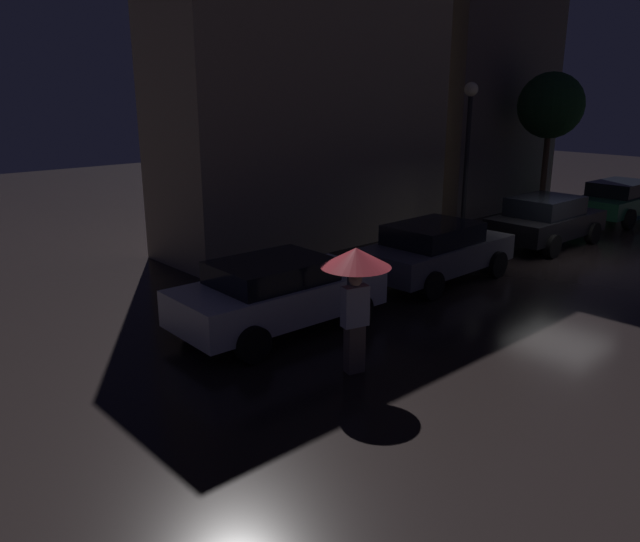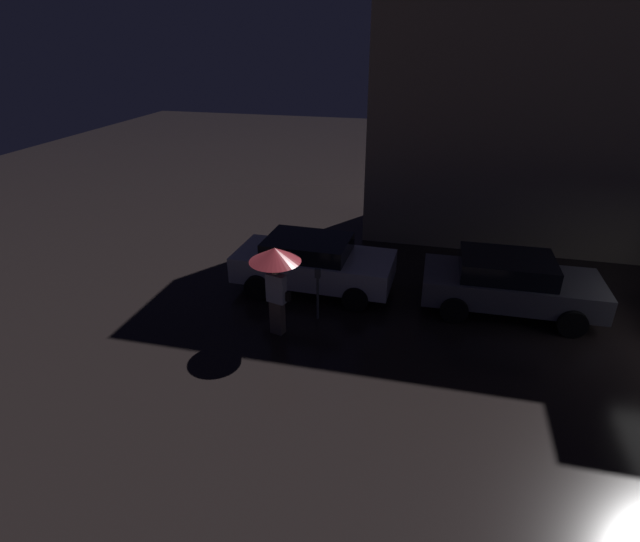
{
  "view_description": "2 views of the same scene",
  "coord_description": "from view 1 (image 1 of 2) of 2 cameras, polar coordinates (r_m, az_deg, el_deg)",
  "views": [
    {
      "loc": [
        -16.15,
        -7.63,
        4.49
      ],
      "look_at": [
        -8.95,
        0.28,
        1.38
      ],
      "focal_mm": 35.0,
      "sensor_mm": 36.0,
      "label": 1
    },
    {
      "loc": [
        -6.09,
        -10.24,
        6.29
      ],
      "look_at": [
        -8.64,
        0.12,
        1.12
      ],
      "focal_mm": 28.0,
      "sensor_mm": 36.0,
      "label": 2
    }
  ],
  "objects": [
    {
      "name": "parked_car_black",
      "position": [
        19.78,
        19.94,
        4.4
      ],
      "size": [
        4.01,
        2.0,
        1.48
      ],
      "rotation": [
        0.0,
        0.0,
        -0.02
      ],
      "color": "black",
      "rests_on": "ground"
    },
    {
      "name": "building_facade_left",
      "position": [
        18.83,
        -1.04,
        16.2
      ],
      "size": [
        9.35,
        3.0,
        8.97
      ],
      "color": "gray",
      "rests_on": "ground"
    },
    {
      "name": "street_tree",
      "position": [
        23.65,
        20.35,
        13.95
      ],
      "size": [
        2.25,
        2.25,
        5.11
      ],
      "color": "#473323",
      "rests_on": "ground"
    },
    {
      "name": "street_lamp_near",
      "position": [
        19.76,
        13.41,
        12.19
      ],
      "size": [
        0.42,
        0.42,
        4.72
      ],
      "color": "black",
      "rests_on": "ground"
    },
    {
      "name": "parked_car_grey",
      "position": [
        15.41,
        10.51,
        1.9
      ],
      "size": [
        4.2,
        2.01,
        1.42
      ],
      "rotation": [
        0.0,
        0.0,
        0.02
      ],
      "color": "slate",
      "rests_on": "ground"
    },
    {
      "name": "parked_car_white",
      "position": [
        11.96,
        -3.94,
        -1.98
      ],
      "size": [
        4.19,
        2.02,
        1.43
      ],
      "rotation": [
        0.0,
        0.0,
        -0.03
      ],
      "color": "silver",
      "rests_on": "ground"
    },
    {
      "name": "pedestrian_with_umbrella",
      "position": [
        9.89,
        3.29,
        -0.18
      ],
      "size": [
        1.13,
        1.13,
        2.12
      ],
      "rotation": [
        0.0,
        0.0,
        -0.26
      ],
      "color": "#66564C",
      "rests_on": "ground"
    },
    {
      "name": "parking_meter",
      "position": [
        11.21,
        2.84,
        -2.94
      ],
      "size": [
        0.12,
        0.1,
        1.32
      ],
      "color": "#4C5154",
      "rests_on": "ground"
    },
    {
      "name": "parked_car_green",
      "position": [
        24.76,
        25.82,
        5.92
      ],
      "size": [
        4.45,
        1.96,
        1.41
      ],
      "rotation": [
        0.0,
        0.0,
        -0.02
      ],
      "color": "#1E5638",
      "rests_on": "ground"
    },
    {
      "name": "building_facade_right",
      "position": [
        25.52,
        14.72,
        17.8
      ],
      "size": [
        6.5,
        3.0,
        10.83
      ],
      "color": "#564C47",
      "rests_on": "ground"
    },
    {
      "name": "ground_plane",
      "position": [
        18.42,
        21.66,
        0.94
      ],
      "size": [
        60.0,
        60.0,
        0.0
      ],
      "primitive_type": "plane",
      "color": "black"
    }
  ]
}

